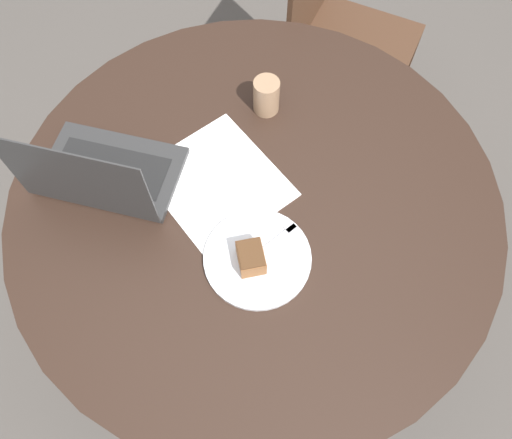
{
  "coord_description": "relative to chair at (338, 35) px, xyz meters",
  "views": [
    {
      "loc": [
        -0.59,
        0.1,
        1.82
      ],
      "look_at": [
        -0.08,
        0.01,
        0.77
      ],
      "focal_mm": 35.0,
      "sensor_mm": 36.0,
      "label": 1
    }
  ],
  "objects": [
    {
      "name": "ground_plane",
      "position": [
        -0.78,
        0.45,
        -0.46
      ],
      "size": [
        12.0,
        12.0,
        0.0
      ],
      "primitive_type": "plane",
      "color": "#4C4742"
    },
    {
      "name": "plate",
      "position": [
        -0.94,
        0.47,
        0.28
      ],
      "size": [
        0.25,
        0.25,
        0.01
      ],
      "color": "silver",
      "rests_on": "dining_table"
    },
    {
      "name": "paper_document",
      "position": [
        -0.72,
        0.53,
        0.27
      ],
      "size": [
        0.42,
        0.4,
        0.0
      ],
      "rotation": [
        0.0,
        0.0,
        0.49
      ],
      "color": "white",
      "rests_on": "dining_table"
    },
    {
      "name": "laptop",
      "position": [
        -0.68,
        0.81,
        0.32
      ],
      "size": [
        0.34,
        0.4,
        0.26
      ],
      "rotation": [
        0.0,
        0.0,
        4.3
      ],
      "color": "#2D2D2D",
      "rests_on": "dining_table"
    },
    {
      "name": "coffee_glass",
      "position": [
        -0.51,
        0.37,
        0.32
      ],
      "size": [
        0.07,
        0.07,
        0.1
      ],
      "color": "#997556",
      "rests_on": "dining_table"
    },
    {
      "name": "dining_table",
      "position": [
        -0.78,
        0.45,
        0.14
      ],
      "size": [
        1.23,
        1.23,
        0.73
      ],
      "color": "black",
      "rests_on": "ground_plane"
    },
    {
      "name": "chair",
      "position": [
        0.0,
        0.0,
        0.0
      ],
      "size": [
        0.58,
        0.58,
        0.89
      ],
      "rotation": [
        0.0,
        0.0,
        8.82
      ],
      "color": "#472D1E",
      "rests_on": "ground_plane"
    },
    {
      "name": "cake_slice",
      "position": [
        -0.95,
        0.49,
        0.31
      ],
      "size": [
        0.08,
        0.06,
        0.05
      ],
      "rotation": [
        0.0,
        0.0,
        0.04
      ],
      "color": "brown",
      "rests_on": "plate"
    },
    {
      "name": "fork",
      "position": [
        -0.91,
        0.42,
        0.29
      ],
      "size": [
        0.1,
        0.16,
        0.0
      ],
      "rotation": [
        0.0,
        0.0,
        5.25
      ],
      "color": "silver",
      "rests_on": "plate"
    }
  ]
}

